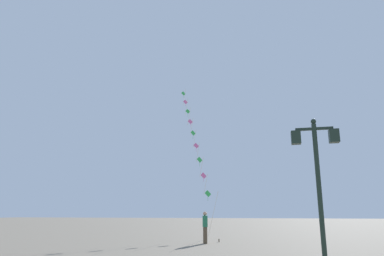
% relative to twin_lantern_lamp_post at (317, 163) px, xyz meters
% --- Properties ---
extents(ground_plane, '(160.00, 160.00, 0.00)m').
position_rel_twin_lantern_lamp_post_xyz_m(ground_plane, '(-2.64, 10.41, -3.10)').
color(ground_plane, '#756B5B').
extents(twin_lantern_lamp_post, '(1.38, 0.28, 4.45)m').
position_rel_twin_lantern_lamp_post_xyz_m(twin_lantern_lamp_post, '(0.00, 0.00, 0.00)').
color(twin_lantern_lamp_post, '#1E2D23').
rests_on(twin_lantern_lamp_post, ground_plane).
extents(kite_train, '(5.45, 12.00, 13.69)m').
position_rel_twin_lantern_lamp_post_xyz_m(kite_train, '(-7.33, 16.37, 4.29)').
color(kite_train, brown).
rests_on(kite_train, ground_plane).
extents(kite_flyer, '(0.34, 0.63, 1.71)m').
position_rel_twin_lantern_lamp_post_xyz_m(kite_flyer, '(-5.08, 8.75, -2.19)').
color(kite_flyer, brown).
rests_on(kite_flyer, ground_plane).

